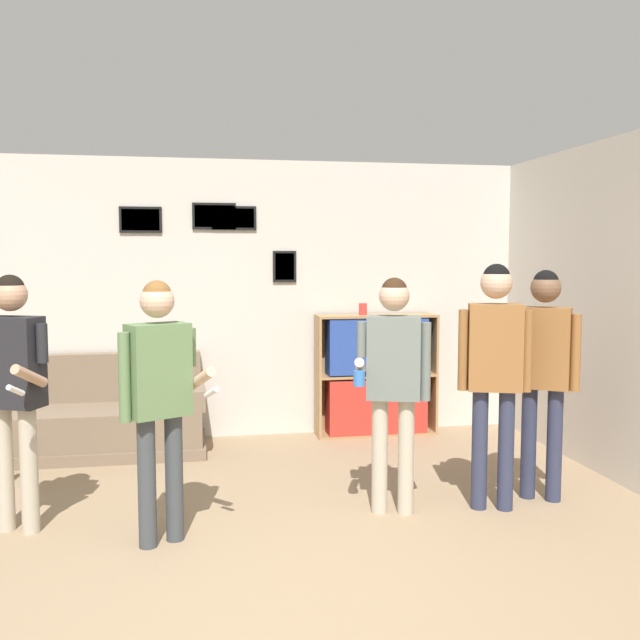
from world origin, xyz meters
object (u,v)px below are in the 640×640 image
object	(u,v)px
couch	(97,421)
person_player_foreground_left	(13,376)
person_spectator_far_right	(544,360)
drinking_cup	(363,309)
person_player_foreground_center	(159,385)
person_spectator_near_bookshelf	(495,359)
bookshelf	(376,375)
person_watcher_holding_cup	(393,371)
bottle_on_floor	(9,469)

from	to	relation	value
couch	person_player_foreground_left	world-z (taller)	person_player_foreground_left
person_spectator_far_right	drinking_cup	xyz separation A→B (m)	(-0.83, 2.07, 0.23)
person_player_foreground_center	person_spectator_near_bookshelf	distance (m)	2.27
bookshelf	person_spectator_far_right	size ratio (longest dim) A/B	0.72
person_player_foreground_left	person_player_foreground_center	world-z (taller)	person_player_foreground_left
person_watcher_holding_cup	bottle_on_floor	distance (m)	3.17
person_watcher_holding_cup	person_spectator_far_right	distance (m)	1.15
couch	bottle_on_floor	xyz separation A→B (m)	(-0.58, -0.72, -0.19)
person_player_foreground_left	drinking_cup	xyz separation A→B (m)	(2.78, 2.03, 0.24)
person_player_foreground_center	drinking_cup	world-z (taller)	person_player_foreground_center
person_player_foreground_center	bottle_on_floor	distance (m)	2.13
person_spectator_near_bookshelf	person_spectator_far_right	size ratio (longest dim) A/B	1.03
person_watcher_holding_cup	person_spectator_far_right	size ratio (longest dim) A/B	0.97
bookshelf	person_spectator_far_right	xyz separation A→B (m)	(0.69, -2.06, 0.43)
couch	drinking_cup	world-z (taller)	drinking_cup
person_player_foreground_center	person_watcher_holding_cup	size ratio (longest dim) A/B	1.00
person_player_foreground_left	drinking_cup	bearing A→B (deg)	36.22
couch	person_spectator_far_right	bearing A→B (deg)	-29.19
couch	person_spectator_far_right	xyz separation A→B (m)	(3.34, -1.87, 0.74)
couch	person_player_foreground_left	size ratio (longest dim) A/B	1.16
person_player_foreground_center	person_spectator_near_bookshelf	bearing A→B (deg)	5.17
person_player_foreground_center	person_watcher_holding_cup	xyz separation A→B (m)	(1.55, 0.25, 0.00)
person_spectator_near_bookshelf	person_spectator_far_right	xyz separation A→B (m)	(0.43, 0.13, -0.03)
couch	person_player_foreground_center	size ratio (longest dim) A/B	1.19
person_watcher_holding_cup	person_spectator_near_bookshelf	xyz separation A→B (m)	(0.71, -0.05, 0.07)
person_spectator_near_bookshelf	drinking_cup	size ratio (longest dim) A/B	15.02
person_player_foreground_left	person_spectator_far_right	world-z (taller)	person_spectator_far_right
couch	person_watcher_holding_cup	distance (m)	3.02
person_player_foreground_center	bottle_on_floor	bearing A→B (deg)	129.88
person_player_foreground_center	person_spectator_near_bookshelf	xyz separation A→B (m)	(2.26, 0.20, 0.07)
drinking_cup	person_spectator_near_bookshelf	bearing A→B (deg)	-79.75
person_spectator_far_right	drinking_cup	size ratio (longest dim) A/B	14.62
person_player_foreground_left	person_player_foreground_center	xyz separation A→B (m)	(0.92, -0.37, -0.02)
drinking_cup	person_watcher_holding_cup	bearing A→B (deg)	-98.27
person_watcher_holding_cup	bottle_on_floor	xyz separation A→B (m)	(-2.78, 1.23, -0.90)
person_player_foreground_left	bottle_on_floor	bearing A→B (deg)	106.01
person_watcher_holding_cup	drinking_cup	size ratio (longest dim) A/B	14.22
person_player_foreground_left	person_player_foreground_center	distance (m)	0.99
person_spectator_near_bookshelf	person_spectator_far_right	world-z (taller)	person_spectator_near_bookshelf
person_watcher_holding_cup	person_player_foreground_left	bearing A→B (deg)	177.31
bookshelf	drinking_cup	bearing A→B (deg)	179.60
person_watcher_holding_cup	drinking_cup	bearing A→B (deg)	81.73
person_player_foreground_center	bookshelf	bearing A→B (deg)	50.24
person_player_foreground_left	person_spectator_near_bookshelf	distance (m)	3.18
person_watcher_holding_cup	person_spectator_far_right	xyz separation A→B (m)	(1.14, 0.08, 0.03)
couch	drinking_cup	xyz separation A→B (m)	(2.51, 0.20, 0.97)
person_player_foreground_center	person_spectator_near_bookshelf	size ratio (longest dim) A/B	0.95
person_spectator_near_bookshelf	person_player_foreground_left	bearing A→B (deg)	177.06
bookshelf	person_player_foreground_left	size ratio (longest dim) A/B	0.72
couch	bookshelf	xyz separation A→B (m)	(2.65, 0.20, 0.31)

